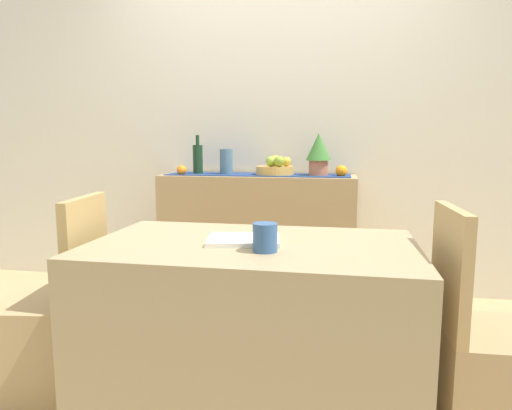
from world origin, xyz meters
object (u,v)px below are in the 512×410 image
object	(u,v)px
potted_plant	(319,152)
coffee_cup	(265,237)
fruit_bowl	(275,170)
wine_bottle	(198,159)
ceramic_vase	(226,162)
dining_table	(252,332)
chair_by_corner	(490,378)
open_book	(243,240)
sideboard_console	(258,236)
chair_near_window	(54,338)

from	to	relation	value
potted_plant	coffee_cup	bearing A→B (deg)	-93.62
fruit_bowl	wine_bottle	distance (m)	0.57
ceramic_vase	coffee_cup	bearing A→B (deg)	-70.96
fruit_bowl	dining_table	bearing A→B (deg)	-84.97
potted_plant	ceramic_vase	bearing A→B (deg)	180.00
potted_plant	dining_table	bearing A→B (deg)	-96.74
wine_bottle	chair_by_corner	distance (m)	2.30
potted_plant	coffee_cup	size ratio (longest dim) A/B	2.86
open_book	sideboard_console	bearing A→B (deg)	88.87
sideboard_console	ceramic_vase	distance (m)	0.59
open_book	chair_by_corner	xyz separation A→B (m)	(0.93, -0.00, -0.48)
wine_bottle	fruit_bowl	bearing A→B (deg)	-0.00
fruit_bowl	ceramic_vase	bearing A→B (deg)	180.00
potted_plant	coffee_cup	xyz separation A→B (m)	(-0.10, -1.62, -0.26)
potted_plant	coffee_cup	distance (m)	1.64
ceramic_vase	potted_plant	bearing A→B (deg)	-0.00
chair_by_corner	fruit_bowl	bearing A→B (deg)	124.75
open_book	coffee_cup	xyz separation A→B (m)	(0.11, -0.14, 0.04)
wine_bottle	dining_table	xyz separation A→B (m)	(0.70, -1.48, -0.63)
ceramic_vase	potted_plant	xyz separation A→B (m)	(0.66, -0.00, 0.07)
coffee_cup	chair_by_corner	distance (m)	0.99
wine_bottle	dining_table	size ratio (longest dim) A/B	0.22
fruit_bowl	wine_bottle	xyz separation A→B (m)	(-0.57, 0.00, 0.08)
fruit_bowl	potted_plant	bearing A→B (deg)	-0.00
fruit_bowl	chair_by_corner	xyz separation A→B (m)	(1.03, -1.48, -0.66)
wine_bottle	potted_plant	bearing A→B (deg)	-0.00
potted_plant	dining_table	size ratio (longest dim) A/B	0.23
potted_plant	open_book	distance (m)	1.53
potted_plant	sideboard_console	bearing A→B (deg)	180.00
coffee_cup	chair_near_window	distance (m)	1.11
sideboard_console	chair_near_window	bearing A→B (deg)	-113.58
sideboard_console	fruit_bowl	size ratio (longest dim) A/B	5.15
sideboard_console	wine_bottle	size ratio (longest dim) A/B	4.87
potted_plant	chair_near_window	distance (m)	1.99
dining_table	coffee_cup	xyz separation A→B (m)	(0.07, -0.13, 0.42)
coffee_cup	potted_plant	bearing A→B (deg)	86.38
sideboard_console	coffee_cup	world-z (taller)	sideboard_console
ceramic_vase	chair_near_window	world-z (taller)	ceramic_vase
chair_near_window	fruit_bowl	bearing A→B (deg)	62.59
potted_plant	dining_table	distance (m)	1.64
ceramic_vase	fruit_bowl	bearing A→B (deg)	0.00
coffee_cup	fruit_bowl	bearing A→B (deg)	97.17
wine_bottle	chair_by_corner	xyz separation A→B (m)	(1.60, -1.48, -0.74)
wine_bottle	ceramic_vase	bearing A→B (deg)	-0.00
dining_table	fruit_bowl	bearing A→B (deg)	95.03
potted_plant	chair_by_corner	bearing A→B (deg)	-64.01
dining_table	chair_by_corner	distance (m)	0.90
dining_table	chair_near_window	bearing A→B (deg)	179.86
sideboard_console	open_book	distance (m)	1.53
wine_bottle	chair_by_corner	world-z (taller)	wine_bottle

